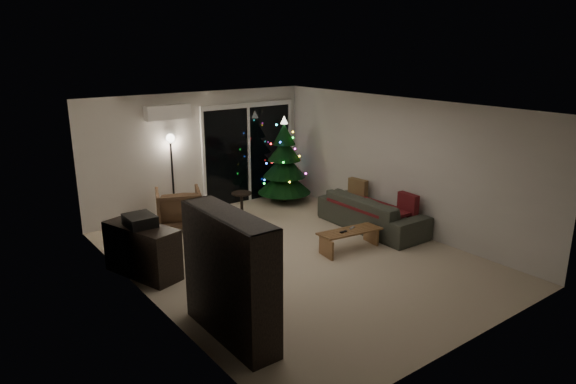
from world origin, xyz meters
The scene contains 18 objects.
room centered at (0.46, 1.49, 1.02)m, with size 6.50×7.51×2.60m.
bookshelf centered at (-2.25, -1.42, 0.78)m, with size 0.40×1.57×1.57m, color black, non-canonical shape.
media_cabinet centered at (-2.25, 0.88, 0.40)m, with size 0.48×1.27×0.80m, color black.
stereo centered at (-2.25, 0.88, 0.88)m, with size 0.40×0.48×0.17m, color black.
armchair centered at (-0.88, 2.49, 0.39)m, with size 0.82×0.85×0.77m, color #4D3720.
ottoman centered at (-0.85, 1.04, 0.23)m, with size 0.52×0.52×0.46m, color beige.
cardboard_box_a centered at (-1.24, 0.56, 0.16)m, with size 0.45×0.34×0.32m, color #EFDCC6.
cardboard_box_b centered at (-0.83, 0.27, 0.15)m, with size 0.44×0.33×0.31m, color #EFDCC6.
side_table centered at (0.43, 2.32, 0.26)m, with size 0.41×0.41×0.51m, color black.
floor_lamp centered at (-0.63, 3.24, 0.82)m, with size 0.26×0.26×1.64m, color black.
sofa centered at (2.05, 0.21, 0.33)m, with size 2.24×0.87×0.65m, color #3A3E34.
sofa_throw centered at (1.95, 0.21, 0.47)m, with size 0.70×1.61×0.05m, color #54120B.
cushion_a centered at (2.30, 0.86, 0.59)m, with size 0.13×0.43×0.43m, color brown.
cushion_b centered at (2.30, -0.44, 0.59)m, with size 0.13×0.43×0.43m, color #54120B.
coffee_table centered at (0.97, -0.31, 0.18)m, with size 1.12×0.39×0.35m, color olive, non-canonical shape.
remote_a centered at (0.82, -0.31, 0.36)m, with size 0.14×0.04×0.02m, color black.
remote_b centered at (1.07, -0.26, 0.36)m, with size 0.13×0.04×0.02m, color slate.
christmas_tree centered at (1.76, 2.64, 0.96)m, with size 1.19×1.19×1.92m, color #0D3E15.
Camera 1 is at (-4.84, -6.27, 3.43)m, focal length 32.00 mm.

